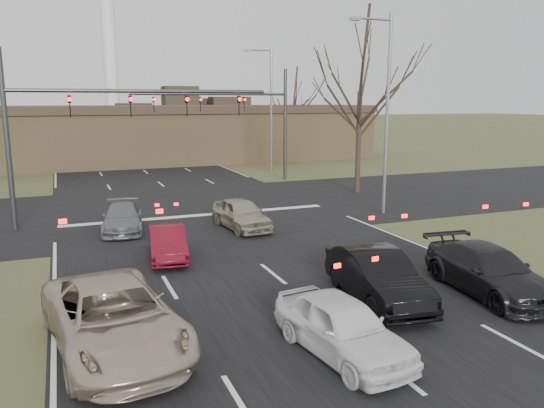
{
  "coord_description": "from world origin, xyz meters",
  "views": [
    {
      "loc": [
        -6.38,
        -12.86,
        5.77
      ],
      "look_at": [
        0.78,
        5.02,
        2.0
      ],
      "focal_mm": 35.0,
      "sensor_mm": 36.0,
      "label": 1
    }
  ],
  "objects": [
    {
      "name": "streetlight_right_near",
      "position": [
        8.82,
        10.0,
        5.59
      ],
      "size": [
        2.34,
        0.25,
        10.0
      ],
      "color": "gray",
      "rests_on": "ground"
    },
    {
      "name": "car_black_hatch",
      "position": [
        1.91,
        -0.37,
        0.75
      ],
      "size": [
        2.15,
        4.71,
        1.5
      ],
      "primitive_type": "imported",
      "rotation": [
        0.0,
        0.0,
        -0.13
      ],
      "color": "black",
      "rests_on": "ground"
    },
    {
      "name": "tree_right_near",
      "position": [
        11.0,
        16.0,
        8.9
      ],
      "size": [
        6.9,
        6.9,
        11.5
      ],
      "color": "black",
      "rests_on": "ground"
    },
    {
      "name": "mast_arm_near",
      "position": [
        -5.23,
        13.0,
        5.07
      ],
      "size": [
        12.12,
        0.24,
        8.0
      ],
      "color": "#383A3D",
      "rests_on": "ground"
    },
    {
      "name": "tree_right_far",
      "position": [
        15.0,
        35.0,
        6.96
      ],
      "size": [
        5.4,
        5.4,
        9.0
      ],
      "color": "black",
      "rests_on": "ground"
    },
    {
      "name": "car_charcoal_sedan",
      "position": [
        5.42,
        -1.06,
        0.7
      ],
      "size": [
        2.48,
        5.04,
        1.41
      ],
      "primitive_type": "imported",
      "rotation": [
        0.0,
        0.0,
        -0.11
      ],
      "color": "black",
      "rests_on": "ground"
    },
    {
      "name": "car_silver_ahead",
      "position": [
        1.09,
        9.57,
        0.7
      ],
      "size": [
        1.99,
        4.21,
        1.39
      ],
      "primitive_type": "imported",
      "rotation": [
        0.0,
        0.0,
        0.09
      ],
      "color": "#A49D85",
      "rests_on": "ground"
    },
    {
      "name": "road_main",
      "position": [
        0.0,
        60.0,
        0.01
      ],
      "size": [
        14.0,
        300.0,
        0.02
      ],
      "primitive_type": "cube",
      "color": "black",
      "rests_on": "ground"
    },
    {
      "name": "mast_arm_far",
      "position": [
        6.18,
        23.0,
        5.02
      ],
      "size": [
        11.12,
        0.24,
        8.0
      ],
      "color": "#383A3D",
      "rests_on": "ground"
    },
    {
      "name": "ground",
      "position": [
        0.0,
        0.0,
        0.0
      ],
      "size": [
        360.0,
        360.0,
        0.0
      ],
      "primitive_type": "plane",
      "color": "#454E29",
      "rests_on": "ground"
    },
    {
      "name": "streetlight_right_far",
      "position": [
        9.32,
        27.0,
        5.59
      ],
      "size": [
        2.34,
        0.25,
        10.0
      ],
      "color": "gray",
      "rests_on": "ground"
    },
    {
      "name": "building",
      "position": [
        2.0,
        38.0,
        2.67
      ],
      "size": [
        42.4,
        10.4,
        5.3
      ],
      "color": "olive",
      "rests_on": "ground"
    },
    {
      "name": "car_white_sedan",
      "position": [
        -0.67,
        -2.9,
        0.69
      ],
      "size": [
        2.13,
        4.22,
        1.38
      ],
      "primitive_type": "imported",
      "rotation": [
        0.0,
        0.0,
        0.13
      ],
      "color": "white",
      "rests_on": "ground"
    },
    {
      "name": "road_cross",
      "position": [
        0.0,
        15.0,
        0.01
      ],
      "size": [
        200.0,
        14.0,
        0.02
      ],
      "primitive_type": "cube",
      "color": "black",
      "rests_on": "ground"
    },
    {
      "name": "car_red_ahead",
      "position": [
        -2.93,
        6.15,
        0.6
      ],
      "size": [
        1.75,
        3.78,
        1.2
      ],
      "primitive_type": "imported",
      "rotation": [
        0.0,
        0.0,
        -0.13
      ],
      "color": "maroon",
      "rests_on": "ground"
    },
    {
      "name": "car_grey_ahead",
      "position": [
        -4.0,
        11.18,
        0.61
      ],
      "size": [
        2.25,
        4.38,
        1.22
      ],
      "primitive_type": "imported",
      "rotation": [
        0.0,
        0.0,
        -0.13
      ],
      "color": "slate",
      "rests_on": "ground"
    },
    {
      "name": "car_silver_suv",
      "position": [
        -5.5,
        -0.7,
        0.8
      ],
      "size": [
        3.39,
        6.04,
        1.6
      ],
      "primitive_type": "imported",
      "rotation": [
        0.0,
        0.0,
        0.13
      ],
      "color": "#B6A893",
      "rests_on": "ground"
    }
  ]
}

